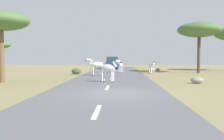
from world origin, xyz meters
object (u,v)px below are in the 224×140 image
object	(u,v)px
car_0	(112,63)
tree_2	(1,21)
zebra_0	(121,65)
tree_3	(199,30)
rock_1	(158,70)
zebra_2	(109,68)
zebra_1	(96,65)
zebra_3	(152,65)
rock_2	(197,80)
bush_1	(76,71)

from	to	relation	value
car_0	tree_2	bearing A→B (deg)	-109.20
zebra_0	tree_3	size ratio (longest dim) A/B	0.26
rock_1	tree_3	bearing A→B (deg)	-38.25
zebra_2	rock_1	xyz separation A→B (m)	(5.34, 13.95, -0.77)
tree_3	zebra_2	bearing A→B (deg)	-130.73
zebra_1	zebra_3	size ratio (longest dim) A/B	1.12
zebra_3	tree_3	distance (m)	6.71
zebra_2	rock_2	xyz separation A→B (m)	(5.80, -0.19, -0.76)
zebra_1	rock_2	xyz separation A→B (m)	(7.25, -6.14, -0.80)
tree_2	rock_1	size ratio (longest dim) A/B	8.98
tree_3	rock_1	world-z (taller)	tree_3
zebra_1	tree_2	bearing A→B (deg)	131.41
zebra_3	car_0	bearing A→B (deg)	-77.93
zebra_0	zebra_2	world-z (taller)	zebra_2
bush_1	rock_2	distance (m)	12.83
zebra_3	rock_1	bearing A→B (deg)	-116.22
tree_2	rock_1	xyz separation A→B (m)	(12.63, 13.97, -3.93)
car_0	rock_2	xyz separation A→B (m)	(6.24, -20.11, -0.63)
rock_1	zebra_1	bearing A→B (deg)	-130.33
rock_1	car_0	bearing A→B (deg)	134.08
zebra_1	car_0	bearing A→B (deg)	-8.33
zebra_3	car_0	size ratio (longest dim) A/B	0.36
zebra_0	tree_2	size ratio (longest dim) A/B	0.30
zebra_1	tree_2	xyz separation A→B (m)	(-5.84, -5.97, 3.11)
tree_2	zebra_0	bearing A→B (deg)	50.81
zebra_1	rock_1	bearing A→B (deg)	-44.53
tree_3	rock_2	xyz separation A→B (m)	(-3.51, -11.01, -4.46)
zebra_0	tree_3	distance (m)	9.40
zebra_3	tree_3	xyz separation A→B (m)	(5.30, 1.59, 3.79)
rock_1	bush_1	bearing A→B (deg)	-148.55
zebra_2	rock_2	distance (m)	5.85
zebra_0	tree_3	world-z (taller)	tree_3
tree_2	rock_2	world-z (taller)	tree_2
zebra_0	rock_1	bearing A→B (deg)	-122.62
zebra_1	tree_3	bearing A→B (deg)	-69.86
car_0	rock_1	size ratio (longest dim) A/B	8.08
zebra_0	zebra_3	bearing A→B (deg)	-175.49
zebra_1	rock_1	xyz separation A→B (m)	(6.79, 8.00, -0.82)
car_0	zebra_1	bearing A→B (deg)	-94.36
zebra_3	bush_1	world-z (taller)	zebra_3
zebra_2	tree_2	bearing A→B (deg)	-67.91
zebra_1	tree_3	world-z (taller)	tree_3
zebra_1	rock_2	distance (m)	9.53
zebra_2	zebra_3	size ratio (longest dim) A/B	1.00
rock_1	zebra_0	bearing A→B (deg)	-138.24
zebra_3	zebra_0	bearing A→B (deg)	-21.68
tree_2	zebra_1	bearing A→B (deg)	45.61
zebra_1	zebra_3	xyz separation A→B (m)	(5.47, 3.28, -0.14)
zebra_2	rock_2	bearing A→B (deg)	110.00
tree_2	zebra_3	bearing A→B (deg)	39.26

